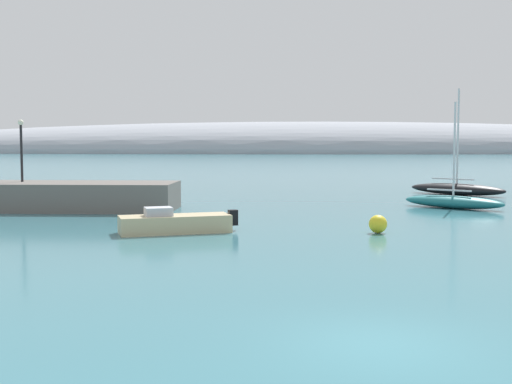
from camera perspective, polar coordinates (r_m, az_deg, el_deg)
name	(u,v)px	position (r m, az deg, el deg)	size (l,w,h in m)	color
water	(379,344)	(14.52, 10.66, -12.93)	(600.00, 600.00, 0.00)	#38727F
distant_ridge	(307,153)	(264.15, 4.45, 3.43)	(387.71, 63.77, 24.93)	#999EA8
sailboat_black_near_shore	(457,188)	(55.75, 17.10, 0.29)	(7.47, 6.91, 8.63)	black
sailboat_teal_mid_mooring	(453,201)	(44.42, 16.82, -0.78)	(6.35, 5.38, 6.89)	#1E6B70
motorboat_sand_foreground	(175,223)	(31.29, -7.10, -2.71)	(5.69, 3.39, 1.24)	#C6B284
mooring_buoy_yellow	(378,224)	(31.45, 10.59, -2.77)	(0.87, 0.87, 0.87)	yellow
harbor_lamp_post	(21,143)	(44.56, -19.80, 4.03)	(0.36, 0.36, 3.98)	black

